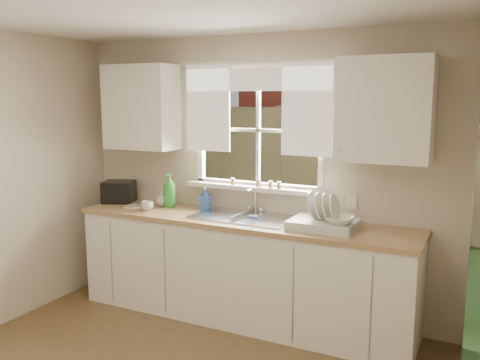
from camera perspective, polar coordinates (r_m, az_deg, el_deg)
The scene contains 19 objects.
room_walls at distance 2.91m, azimuth -15.32°, elevation -5.10°, with size 3.62×4.02×2.50m.
window at distance 4.59m, azimuth 1.96°, elevation 3.53°, with size 1.38×0.16×1.06m.
curtains at distance 4.52m, azimuth 1.72°, elevation 9.13°, with size 1.50×0.03×0.81m.
base_cabinets at distance 4.54m, azimuth 0.17°, elevation -10.16°, with size 3.00×0.62×0.87m, color white.
countertop at distance 4.41m, azimuth 0.17°, elevation -4.57°, with size 3.04×0.65×0.04m, color #A88254.
upper_cabinet_left at distance 5.02m, azimuth -11.04°, elevation 8.02°, with size 0.70×0.33×0.80m, color white.
upper_cabinet_right at distance 4.05m, azimuth 16.00°, elevation 7.59°, with size 0.70×0.33×0.80m, color white.
wall_outlet at distance 4.35m, azimuth 12.45°, elevation -2.41°, with size 0.08×0.01×0.12m, color beige.
sill_jars at distance 4.56m, azimuth 2.25°, elevation -0.40°, with size 0.50×0.04×0.06m.
backyard at distance 10.76m, azimuth 20.09°, elevation 16.80°, with size 20.00×10.00×6.13m.
sink at distance 4.45m, azimuth 0.36°, elevation -5.13°, with size 0.88×0.52×0.40m.
dish_rack at distance 4.11m, azimuth 9.34°, elevation -4.48°, with size 0.52×0.40×0.32m.
bowl at distance 4.01m, azimuth 11.09°, elevation -4.40°, with size 0.23×0.23×0.06m, color white.
soap_bottle_a at distance 4.86m, azimuth -7.93°, elevation -1.16°, with size 0.12×0.13×0.32m, color #2D8C2F.
soap_bottle_b at distance 4.74m, azimuth -3.89°, elevation -2.08°, with size 0.09×0.10×0.21m, color #2F59B2.
soap_bottle_c at distance 4.93m, azimuth -8.71°, elevation -2.10°, with size 0.11×0.11×0.14m, color #EBE6C1.
saucer at distance 4.95m, azimuth -12.06°, elevation -2.93°, with size 0.17×0.17×0.01m, color silver.
cup at distance 4.77m, azimuth -10.39°, elevation -2.86°, with size 0.11×0.11×0.09m, color silver.
black_appliance at distance 5.20m, azimuth -13.44°, elevation -1.28°, with size 0.29×0.25×0.21m, color black.
Camera 1 is at (1.90, -2.16, 1.94)m, focal length 38.00 mm.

